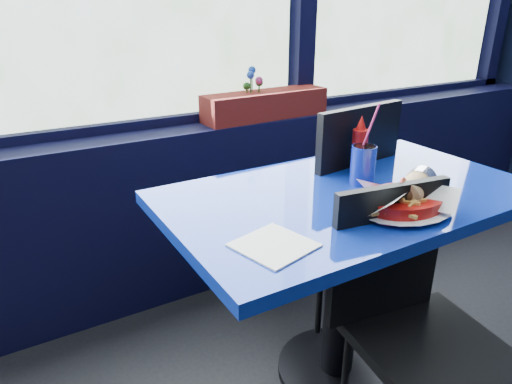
# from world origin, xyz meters

# --- Properties ---
(window_sill) EXTENTS (5.00, 0.26, 0.80)m
(window_sill) POSITION_xyz_m (0.00, 2.87, 0.40)
(window_sill) COLOR black
(window_sill) RESTS_ON ground
(near_table) EXTENTS (1.20, 0.70, 0.75)m
(near_table) POSITION_xyz_m (0.30, 2.00, 0.57)
(near_table) COLOR black
(near_table) RESTS_ON ground
(chair_near_front) EXTENTS (0.44, 0.44, 0.85)m
(chair_near_front) POSITION_xyz_m (0.28, 1.68, 0.49)
(chair_near_front) COLOR black
(chair_near_front) RESTS_ON ground
(chair_near_back) EXTENTS (0.48, 0.49, 0.97)m
(chair_near_back) POSITION_xyz_m (0.52, 2.32, 0.56)
(chair_near_back) COLOR black
(chair_near_back) RESTS_ON ground
(planter_box) EXTENTS (0.64, 0.18, 0.13)m
(planter_box) POSITION_xyz_m (0.49, 2.84, 0.86)
(planter_box) COLOR maroon
(planter_box) RESTS_ON window_sill
(flower_vase) EXTENTS (0.14, 0.14, 0.24)m
(flower_vase) POSITION_xyz_m (0.43, 2.85, 0.87)
(flower_vase) COLOR silver
(flower_vase) RESTS_ON window_sill
(food_basket) EXTENTS (0.28, 0.26, 0.10)m
(food_basket) POSITION_xyz_m (0.33, 1.81, 0.79)
(food_basket) COLOR #B1100B
(food_basket) RESTS_ON near_table
(ketchup_bottle) EXTENTS (0.05, 0.05, 0.21)m
(ketchup_bottle) POSITION_xyz_m (0.44, 2.13, 0.84)
(ketchup_bottle) COLOR #B1100B
(ketchup_bottle) RESTS_ON near_table
(soda_cup) EXTENTS (0.08, 0.08, 0.27)m
(soda_cup) POSITION_xyz_m (0.38, 2.03, 0.82)
(soda_cup) COLOR navy
(soda_cup) RESTS_ON near_table
(napkin) EXTENTS (0.21, 0.21, 0.00)m
(napkin) POSITION_xyz_m (-0.11, 1.82, 0.75)
(napkin) COLOR white
(napkin) RESTS_ON near_table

